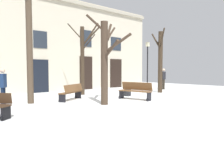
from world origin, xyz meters
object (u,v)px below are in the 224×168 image
(litter_bin, at_px, (127,89))
(bench_back_to_back_left, at_px, (71,92))
(person_by_shop_door, at_px, (164,78))
(tree_near_facade, at_px, (160,60))
(tree_foreground, at_px, (29,42))
(tree_left_of_center, at_px, (105,58))
(streetlamp, at_px, (148,60))
(bench_by_litter_bin, at_px, (135,90))
(tree_right_of_center, at_px, (83,57))
(person_crossing_plaza, at_px, (3,85))

(litter_bin, height_order, bench_back_to_back_left, bench_back_to_back_left)
(person_by_shop_door, bearing_deg, tree_near_facade, -23.51)
(person_by_shop_door, bearing_deg, tree_foreground, -51.52)
(tree_left_of_center, bearing_deg, streetlamp, 28.18)
(litter_bin, bearing_deg, tree_near_facade, -0.56)
(bench_by_litter_bin, bearing_deg, tree_left_of_center, -95.74)
(tree_foreground, distance_m, streetlamp, 11.16)
(tree_right_of_center, distance_m, person_by_shop_door, 7.49)
(tree_near_facade, distance_m, bench_back_to_back_left, 7.21)
(tree_right_of_center, relative_size, bench_by_litter_bin, 2.41)
(tree_near_facade, relative_size, tree_left_of_center, 1.07)
(bench_by_litter_bin, bearing_deg, streetlamp, 113.35)
(streetlamp, xyz_separation_m, bench_by_litter_bin, (-6.17, -4.30, -1.97))
(litter_bin, bearing_deg, bench_by_litter_bin, -121.26)
(tree_right_of_center, relative_size, person_crossing_plaza, 2.75)
(tree_foreground, relative_size, tree_right_of_center, 1.32)
(streetlamp, xyz_separation_m, person_by_shop_door, (0.36, -1.45, -1.51))
(tree_left_of_center, distance_m, bench_by_litter_bin, 2.86)
(tree_left_of_center, height_order, person_crossing_plaza, tree_left_of_center)
(bench_back_to_back_left, relative_size, bench_by_litter_bin, 0.92)
(person_crossing_plaza, bearing_deg, tree_near_facade, 121.40)
(tree_near_facade, distance_m, tree_right_of_center, 5.49)
(tree_near_facade, distance_m, person_crossing_plaza, 10.34)
(tree_left_of_center, height_order, bench_back_to_back_left, tree_left_of_center)
(tree_left_of_center, relative_size, tree_right_of_center, 0.87)
(tree_near_facade, distance_m, litter_bin, 3.79)
(streetlamp, bearing_deg, tree_left_of_center, -151.82)
(person_crossing_plaza, bearing_deg, tree_right_of_center, 141.85)
(tree_near_facade, xyz_separation_m, tree_foreground, (-9.00, 0.91, 0.60))
(tree_near_facade, height_order, tree_right_of_center, tree_right_of_center)
(tree_foreground, bearing_deg, streetlamp, 9.83)
(tree_foreground, height_order, person_by_shop_door, tree_foreground)
(tree_left_of_center, distance_m, bench_back_to_back_left, 2.90)
(bench_by_litter_bin, height_order, person_crossing_plaza, person_crossing_plaza)
(litter_bin, xyz_separation_m, bench_back_to_back_left, (-3.68, 0.53, 0.03))
(tree_left_of_center, relative_size, litter_bin, 4.92)
(streetlamp, bearing_deg, person_crossing_plaza, -171.82)
(tree_right_of_center, relative_size, litter_bin, 5.68)
(tree_left_of_center, xyz_separation_m, litter_bin, (3.22, 1.75, -1.76))
(tree_right_of_center, bearing_deg, bench_by_litter_bin, -79.25)
(tree_near_facade, relative_size, bench_by_litter_bin, 2.23)
(tree_near_facade, height_order, bench_back_to_back_left, tree_near_facade)
(tree_foreground, xyz_separation_m, person_crossing_plaza, (-1.19, 0.15, -2.00))
(tree_near_facade, relative_size, bench_back_to_back_left, 2.41)
(tree_right_of_center, height_order, person_crossing_plaza, tree_right_of_center)
(litter_bin, bearing_deg, person_crossing_plaza, 171.53)
(tree_left_of_center, relative_size, streetlamp, 1.00)
(tree_left_of_center, distance_m, tree_foreground, 3.72)
(tree_left_of_center, xyz_separation_m, bench_back_to_back_left, (-0.46, 2.29, -1.73))
(tree_right_of_center, bearing_deg, tree_foreground, -159.62)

